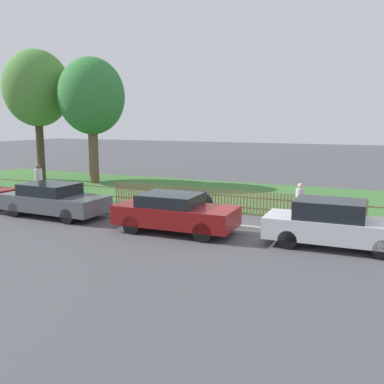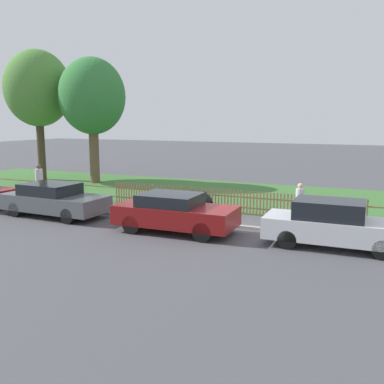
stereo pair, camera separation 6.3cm
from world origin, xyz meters
name	(u,v)px [view 1 (the left image)]	position (x,y,z in m)	size (l,w,h in m)	color
ground_plane	(205,225)	(0.00, 0.00, 0.00)	(120.00, 120.00, 0.00)	#4C4C51
kerb_stone	(206,223)	(0.00, 0.10, 0.06)	(43.12, 0.20, 0.12)	#9E998E
grass_strip	(255,196)	(0.00, 6.99, 0.01)	(43.12, 9.08, 0.01)	#3D7033
park_fence	(226,201)	(0.00, 2.46, 0.52)	(43.12, 0.05, 1.03)	olive
parked_car_black_saloon	(54,200)	(-6.38, -1.11, 0.71)	(4.62, 1.98, 1.38)	#51565B
parked_car_navy_estate	(175,212)	(-0.60, -1.36, 0.73)	(4.38, 1.96, 1.39)	maroon
parked_car_red_compact	(334,224)	(4.82, -1.01, 0.75)	(4.45, 1.75, 1.51)	silver
covered_motorcycle	(195,199)	(-1.24, 1.87, 0.61)	(1.89, 0.71, 0.99)	black
tree_nearest_kerb	(37,89)	(-14.91, 7.31, 6.00)	(4.31, 4.31, 8.53)	#473828
tree_behind_motorcycle	(91,97)	(-10.77, 7.57, 5.41)	(4.13, 4.13, 7.85)	brown
pedestrian_near_fence	(300,202)	(3.31, 1.45, 0.93)	(0.47, 0.47, 1.64)	slate
pedestrian_by_lamp	(39,180)	(-9.49, 1.35, 1.04)	(0.43, 0.38, 1.83)	black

